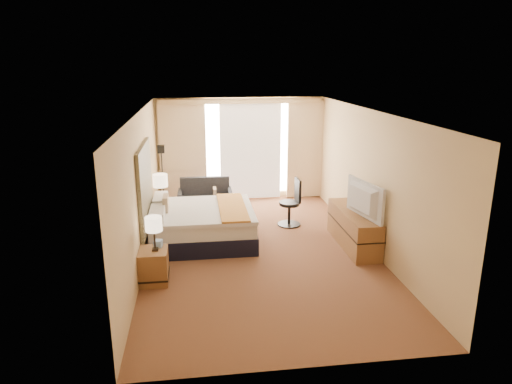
{
  "coord_description": "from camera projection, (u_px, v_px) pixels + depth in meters",
  "views": [
    {
      "loc": [
        -1.13,
        -7.93,
        3.43
      ],
      "look_at": [
        -0.01,
        0.4,
        1.04
      ],
      "focal_mm": 32.0,
      "sensor_mm": 36.0,
      "label": 1
    }
  ],
  "objects": [
    {
      "name": "lamp_right",
      "position": [
        160.0,
        181.0,
        9.49
      ],
      "size": [
        0.31,
        0.31,
        0.65
      ],
      "color": "black",
      "rests_on": "nightstand_right"
    },
    {
      "name": "floor_lamp",
      "position": [
        162.0,
        167.0,
        10.27
      ],
      "size": [
        0.21,
        0.21,
        1.66
      ],
      "color": "black",
      "rests_on": "floor"
    },
    {
      "name": "wall_front",
      "position": [
        305.0,
        266.0,
        4.95
      ],
      "size": [
        4.2,
        0.02,
        2.6
      ],
      "primitive_type": "cube",
      "color": "tan",
      "rests_on": "ground"
    },
    {
      "name": "nightstand_left",
      "position": [
        154.0,
        266.0,
        7.33
      ],
      "size": [
        0.45,
        0.52,
        0.55
      ],
      "primitive_type": "cube",
      "color": "olive",
      "rests_on": "floor"
    },
    {
      "name": "bed",
      "position": [
        202.0,
        224.0,
        8.99
      ],
      "size": [
        1.99,
        1.82,
        0.97
      ],
      "color": "black",
      "rests_on": "floor"
    },
    {
      "name": "desk_chair",
      "position": [
        292.0,
        205.0,
        9.88
      ],
      "size": [
        0.5,
        0.5,
        1.03
      ],
      "rotation": [
        0.0,
        0.0,
        0.03
      ],
      "color": "black",
      "rests_on": "floor"
    },
    {
      "name": "floor",
      "position": [
        260.0,
        250.0,
        8.65
      ],
      "size": [
        4.2,
        7.0,
        0.02
      ],
      "primitive_type": "cube",
      "color": "#572619",
      "rests_on": "ground"
    },
    {
      "name": "telephone",
      "position": [
        168.0,
        201.0,
        9.7
      ],
      "size": [
        0.21,
        0.19,
        0.07
      ],
      "primitive_type": "cube",
      "rotation": [
        0.0,
        0.0,
        0.42
      ],
      "color": "black",
      "rests_on": "nightstand_right"
    },
    {
      "name": "nightstand_right",
      "position": [
        163.0,
        216.0,
        9.71
      ],
      "size": [
        0.45,
        0.52,
        0.55
      ],
      "primitive_type": "cube",
      "color": "olive",
      "rests_on": "floor"
    },
    {
      "name": "curtains",
      "position": [
        241.0,
        146.0,
        11.49
      ],
      "size": [
        4.12,
        0.19,
        2.56
      ],
      "color": "beige",
      "rests_on": "floor"
    },
    {
      "name": "window",
      "position": [
        250.0,
        148.0,
        11.62
      ],
      "size": [
        2.3,
        0.02,
        2.3
      ],
      "primitive_type": "cube",
      "color": "silver",
      "rests_on": "wall_back"
    },
    {
      "name": "wall_right",
      "position": [
        370.0,
        180.0,
        8.56
      ],
      "size": [
        0.02,
        7.0,
        2.6
      ],
      "primitive_type": "cube",
      "color": "tan",
      "rests_on": "ground"
    },
    {
      "name": "wall_left",
      "position": [
        142.0,
        188.0,
        8.02
      ],
      "size": [
        0.02,
        7.0,
        2.6
      ],
      "primitive_type": "cube",
      "color": "tan",
      "rests_on": "ground"
    },
    {
      "name": "media_dresser",
      "position": [
        353.0,
        228.0,
        8.78
      ],
      "size": [
        0.5,
        1.8,
        0.7
      ],
      "primitive_type": "cube",
      "color": "olive",
      "rests_on": "floor"
    },
    {
      "name": "television",
      "position": [
        359.0,
        200.0,
        8.26
      ],
      "size": [
        0.38,
        1.16,
        0.66
      ],
      "primitive_type": "imported",
      "rotation": [
        0.0,
        0.0,
        1.77
      ],
      "color": "black",
      "rests_on": "media_dresser"
    },
    {
      "name": "ceiling",
      "position": [
        260.0,
        112.0,
        7.93
      ],
      "size": [
        4.2,
        7.0,
        0.02
      ],
      "primitive_type": "cube",
      "color": "white",
      "rests_on": "wall_back"
    },
    {
      "name": "wall_back",
      "position": [
        240.0,
        149.0,
        11.63
      ],
      "size": [
        4.2,
        0.02,
        2.6
      ],
      "primitive_type": "cube",
      "color": "tan",
      "rests_on": "ground"
    },
    {
      "name": "headboard",
      "position": [
        145.0,
        186.0,
        8.22
      ],
      "size": [
        0.06,
        1.85,
        1.5
      ],
      "primitive_type": "cube",
      "color": "black",
      "rests_on": "wall_left"
    },
    {
      "name": "lamp_left",
      "position": [
        154.0,
        225.0,
        7.13
      ],
      "size": [
        0.27,
        0.27,
        0.56
      ],
      "color": "black",
      "rests_on": "nightstand_left"
    },
    {
      "name": "loveseat",
      "position": [
        206.0,
        201.0,
        10.82
      ],
      "size": [
        1.28,
        0.7,
        0.79
      ],
      "rotation": [
        0.0,
        0.0,
        -0.02
      ],
      "color": "#541B18",
      "rests_on": "floor"
    },
    {
      "name": "tissue_box",
      "position": [
        158.0,
        244.0,
        7.37
      ],
      "size": [
        0.15,
        0.15,
        0.12
      ],
      "primitive_type": "cube",
      "rotation": [
        0.0,
        0.0,
        -0.19
      ],
      "color": "#82A2C9",
      "rests_on": "nightstand_left"
    }
  ]
}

